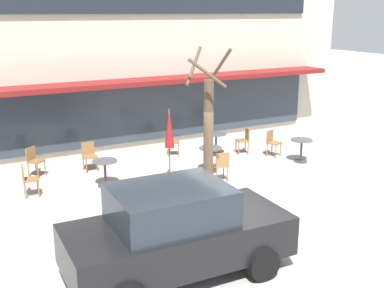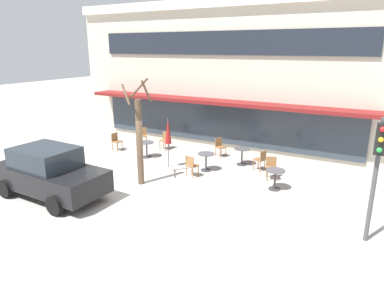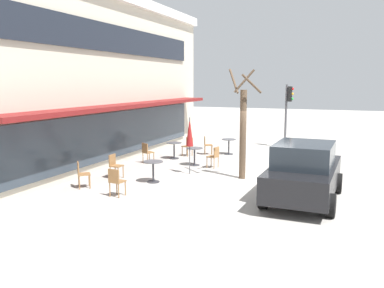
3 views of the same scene
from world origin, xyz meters
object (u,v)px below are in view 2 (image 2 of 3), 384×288
Objects in this scene: cafe_table_near_wall at (242,154)px; parked_sedan at (49,172)px; cafe_table_by_tree at (147,147)px; patio_umbrella_green_folded at (168,131)px; cafe_table_streetside at (275,176)px; cafe_chair_0 at (220,146)px; cafe_chair_5 at (261,159)px; cafe_chair_1 at (116,140)px; cafe_chair_4 at (191,165)px; traffic_light_pole at (377,161)px; cafe_chair_2 at (143,134)px; cafe_chair_6 at (165,139)px; cafe_chair_3 at (271,166)px; street_tree at (139,138)px; cafe_table_mid_patio at (206,159)px.

cafe_table_near_wall is 7.94m from parked_sedan.
cafe_table_by_tree is 2.14m from patio_umbrella_green_folded.
cafe_chair_0 reaches higher than cafe_table_streetside.
cafe_table_by_tree is 5.40m from cafe_chair_5.
cafe_chair_1 and cafe_chair_4 have the same top height.
cafe_chair_4 is 6.98m from traffic_light_pole.
cafe_chair_2 is 7.00m from cafe_chair_5.
cafe_chair_6 is (0.01, 1.59, 0.01)m from cafe_table_by_tree.
cafe_chair_6 is (2.09, 1.37, 0.00)m from cafe_chair_1.
patio_umbrella_green_folded is 4.52m from cafe_chair_3.
street_tree is at bearing -123.53° from cafe_table_near_wall.
cafe_chair_1 is (-2.07, 0.22, 0.01)m from cafe_table_by_tree.
cafe_table_streetside is (2.06, -2.02, 0.00)m from cafe_table_near_wall.
traffic_light_pole is (7.88, -2.47, 0.67)m from patio_umbrella_green_folded.
cafe_chair_3 is 0.21× the size of parked_sedan.
cafe_chair_2 is 12.38m from traffic_light_pole.
cafe_table_streetside is at bearing -66.55° from cafe_chair_3.
cafe_chair_4 is (-3.32, -0.37, 0.01)m from cafe_table_streetside.
cafe_chair_2 and cafe_chair_3 have the same top height.
cafe_table_by_tree is at bearing -6.06° from cafe_chair_1.
street_tree is at bearing -38.06° from cafe_chair_1.
cafe_chair_3 is 8.30m from parked_sedan.
cafe_chair_2 is at bearing 171.84° from cafe_chair_5.
parked_sedan reaches higher than cafe_chair_1.
cafe_chair_3 is at bearing -13.63° from cafe_chair_6.
cafe_chair_6 is (-3.29, 1.86, 0.01)m from cafe_table_mid_patio.
patio_umbrella_green_folded reaches higher than cafe_table_streetside.
cafe_table_near_wall is 6.01m from cafe_chair_2.
cafe_table_by_tree is 3.50m from cafe_chair_0.
cafe_table_by_tree is 0.19× the size of street_tree.
cafe_chair_0 is 0.22× the size of street_tree.
cafe_chair_3 is at bearing -12.70° from cafe_chair_2.
cafe_chair_1 is (-6.44, -0.95, 0.01)m from cafe_table_near_wall.
cafe_table_near_wall is 0.18× the size of parked_sedan.
parked_sedan is (1.73, -5.43, 0.35)m from cafe_chair_1.
patio_umbrella_green_folded is 2.47× the size of cafe_chair_6.
cafe_table_near_wall is at bearing 14.98° from cafe_table_by_tree.
cafe_chair_2 is 7.19m from parked_sedan.
cafe_table_by_tree is at bearing 161.65° from traffic_light_pole.
parked_sedan reaches higher than cafe_chair_0.
patio_umbrella_green_folded is 1.87m from cafe_chair_4.
cafe_chair_4 is (1.42, -0.52, -1.10)m from patio_umbrella_green_folded.
cafe_chair_3 is at bearing 113.45° from cafe_table_streetside.
traffic_light_pole is at bearing -36.46° from cafe_table_streetside.
cafe_chair_0 is at bearing 4.90° from cafe_chair_6.
cafe_chair_2 is (-4.90, 2.13, 0.01)m from cafe_table_mid_patio.
cafe_table_streetside is 1.08m from cafe_chair_3.
cafe_chair_0 is 1.00× the size of cafe_chair_2.
cafe_chair_2 reaches higher than cafe_table_by_tree.
cafe_table_by_tree is 0.85× the size of cafe_chair_1.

